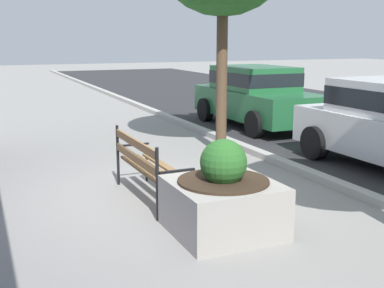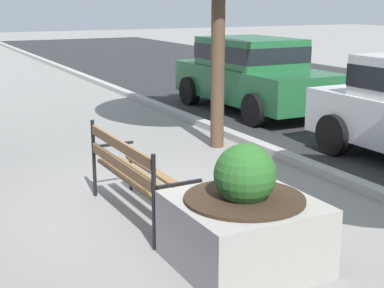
% 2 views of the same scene
% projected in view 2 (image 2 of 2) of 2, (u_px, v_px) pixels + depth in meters
% --- Properties ---
extents(ground_plane, '(80.00, 80.00, 0.00)m').
position_uv_depth(ground_plane, '(128.00, 213.00, 6.40)').
color(ground_plane, gray).
extents(curb_stone, '(60.00, 0.20, 0.12)m').
position_uv_depth(curb_stone, '(330.00, 174.00, 7.67)').
color(curb_stone, '#B2AFA8').
rests_on(curb_stone, ground).
extents(park_bench, '(1.81, 0.56, 0.95)m').
position_uv_depth(park_bench, '(134.00, 170.00, 6.17)').
color(park_bench, olive).
rests_on(park_bench, ground).
extents(concrete_planter, '(1.20, 1.20, 1.13)m').
position_uv_depth(concrete_planter, '(244.00, 223.00, 5.07)').
color(concrete_planter, '#A8A399').
rests_on(concrete_planter, ground).
extents(parked_car_green, '(4.12, 1.96, 1.56)m').
position_uv_depth(parked_car_green, '(252.00, 72.00, 12.20)').
color(parked_car_green, '#236638').
rests_on(parked_car_green, ground).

